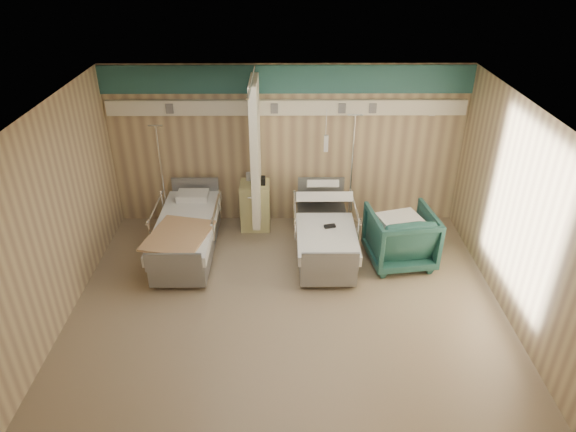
{
  "coord_description": "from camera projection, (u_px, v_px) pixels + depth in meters",
  "views": [
    {
      "loc": [
        -0.03,
        -5.71,
        4.64
      ],
      "look_at": [
        0.01,
        0.6,
        1.11
      ],
      "focal_mm": 32.0,
      "sensor_mm": 36.0,
      "label": 1
    }
  ],
  "objects": [
    {
      "name": "ground",
      "position": [
        288.0,
        305.0,
        7.25
      ],
      "size": [
        6.0,
        5.0,
        0.0
      ],
      "primitive_type": "cube",
      "color": "gray",
      "rests_on": "ground"
    },
    {
      "name": "visitor_armchair",
      "position": [
        400.0,
        237.0,
        7.99
      ],
      "size": [
        1.09,
        1.11,
        0.9
      ],
      "primitive_type": "imported",
      "rotation": [
        0.0,
        0.0,
        3.28
      ],
      "color": "#20504A",
      "rests_on": "ground"
    },
    {
      "name": "toiletry_bag",
      "position": [
        259.0,
        181.0,
        8.7
      ],
      "size": [
        0.23,
        0.15,
        0.13
      ],
      "primitive_type": "cube",
      "rotation": [
        0.0,
        0.0,
        -0.01
      ],
      "color": "black",
      "rests_on": "bedside_cabinet"
    },
    {
      "name": "room_walls",
      "position": [
        285.0,
        178.0,
        6.56
      ],
      "size": [
        6.04,
        5.04,
        2.82
      ],
      "color": "tan",
      "rests_on": "ground"
    },
    {
      "name": "bedside_cabinet",
      "position": [
        255.0,
        205.0,
        8.96
      ],
      "size": [
        0.5,
        0.48,
        0.85
      ],
      "primitive_type": "cube",
      "color": "#D3CC83",
      "rests_on": "ground"
    },
    {
      "name": "tan_blanket",
      "position": [
        178.0,
        235.0,
        7.65
      ],
      "size": [
        1.04,
        1.2,
        0.04
      ],
      "primitive_type": "cube",
      "rotation": [
        0.0,
        0.0,
        -0.22
      ],
      "color": "tan",
      "rests_on": "bed_left"
    },
    {
      "name": "iv_stand_right",
      "position": [
        349.0,
        204.0,
        9.0
      ],
      "size": [
        0.37,
        0.37,
        2.05
      ],
      "rotation": [
        0.0,
        0.0,
        -0.44
      ],
      "color": "silver",
      "rests_on": "ground"
    },
    {
      "name": "bed_left",
      "position": [
        187.0,
        238.0,
        8.22
      ],
      "size": [
        1.0,
        2.16,
        0.63
      ],
      "primitive_type": null,
      "color": "white",
      "rests_on": "ground"
    },
    {
      "name": "call_remote",
      "position": [
        330.0,
        226.0,
        7.89
      ],
      "size": [
        0.19,
        0.12,
        0.04
      ],
      "primitive_type": "cube",
      "rotation": [
        0.0,
        0.0,
        0.25
      ],
      "color": "black",
      "rests_on": "bed_right"
    },
    {
      "name": "iv_stand_left",
      "position": [
        167.0,
        210.0,
        8.85
      ],
      "size": [
        0.35,
        0.35,
        1.94
      ],
      "rotation": [
        0.0,
        0.0,
        -0.11
      ],
      "color": "silver",
      "rests_on": "ground"
    },
    {
      "name": "white_cup",
      "position": [
        249.0,
        176.0,
        8.83
      ],
      "size": [
        0.11,
        0.11,
        0.14
      ],
      "primitive_type": "cylinder",
      "rotation": [
        0.0,
        0.0,
        0.23
      ],
      "color": "white",
      "rests_on": "bedside_cabinet"
    },
    {
      "name": "bed_right",
      "position": [
        324.0,
        237.0,
        8.23
      ],
      "size": [
        1.0,
        2.16,
        0.63
      ],
      "primitive_type": null,
      "color": "white",
      "rests_on": "ground"
    },
    {
      "name": "waffle_blanket",
      "position": [
        402.0,
        210.0,
        7.75
      ],
      "size": [
        0.76,
        0.71,
        0.07
      ],
      "primitive_type": "cube",
      "rotation": [
        0.0,
        0.0,
        3.43
      ],
      "color": "silver",
      "rests_on": "visitor_armchair"
    }
  ]
}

